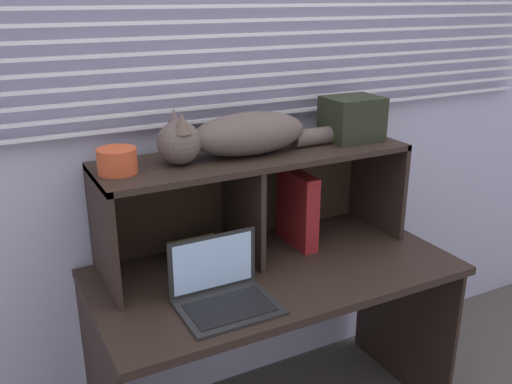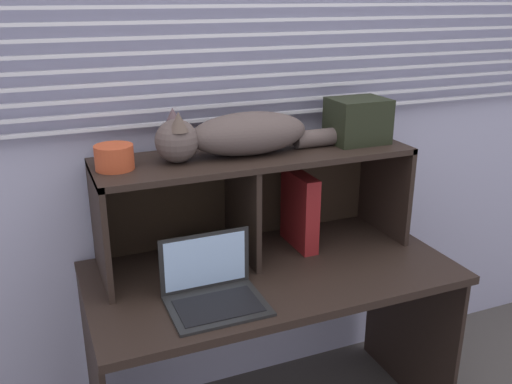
# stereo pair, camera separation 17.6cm
# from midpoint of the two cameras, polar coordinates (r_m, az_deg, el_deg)

# --- Properties ---
(back_panel_with_blinds) EXTENTS (4.40, 0.08, 2.50)m
(back_panel_with_blinds) POSITION_cam_midpoint_polar(r_m,az_deg,el_deg) (2.21, -5.06, 8.71)
(back_panel_with_blinds) COLOR #ABAAC6
(back_panel_with_blinds) RESTS_ON ground
(desk) EXTENTS (1.33, 0.67, 0.72)m
(desk) POSITION_cam_midpoint_polar(r_m,az_deg,el_deg) (2.13, -0.51, -11.32)
(desk) COLOR black
(desk) RESTS_ON ground
(hutch_shelf_unit) EXTENTS (1.17, 0.35, 0.40)m
(hutch_shelf_unit) POSITION_cam_midpoint_polar(r_m,az_deg,el_deg) (2.10, -2.97, 0.97)
(hutch_shelf_unit) COLOR black
(hutch_shelf_unit) RESTS_ON desk
(cat) EXTENTS (0.74, 0.19, 0.18)m
(cat) POSITION_cam_midpoint_polar(r_m,az_deg,el_deg) (1.99, -4.38, 5.81)
(cat) COLOR #524541
(cat) RESTS_ON hutch_shelf_unit
(laptop) EXTENTS (0.31, 0.24, 0.21)m
(laptop) POSITION_cam_midpoint_polar(r_m,az_deg,el_deg) (1.84, -6.19, -10.14)
(laptop) COLOR black
(laptop) RESTS_ON desk
(binder_upright) EXTENTS (0.06, 0.22, 0.30)m
(binder_upright) POSITION_cam_midpoint_polar(r_m,az_deg,el_deg) (2.20, 1.98, -1.76)
(binder_upright) COLOR maroon
(binder_upright) RESTS_ON desk
(book_stack) EXTENTS (0.21, 0.23, 0.07)m
(book_stack) POSITION_cam_midpoint_polar(r_m,az_deg,el_deg) (2.09, -7.93, -6.62)
(book_stack) COLOR gray
(book_stack) RESTS_ON desk
(small_basket) EXTENTS (0.13, 0.13, 0.08)m
(small_basket) POSITION_cam_midpoint_polar(r_m,az_deg,el_deg) (1.88, -16.66, 3.04)
(small_basket) COLOR #B74525
(small_basket) RESTS_ON hutch_shelf_unit
(storage_box) EXTENTS (0.22, 0.17, 0.17)m
(storage_box) POSITION_cam_midpoint_polar(r_m,az_deg,el_deg) (2.22, 7.55, 7.43)
(storage_box) COLOR black
(storage_box) RESTS_ON hutch_shelf_unit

